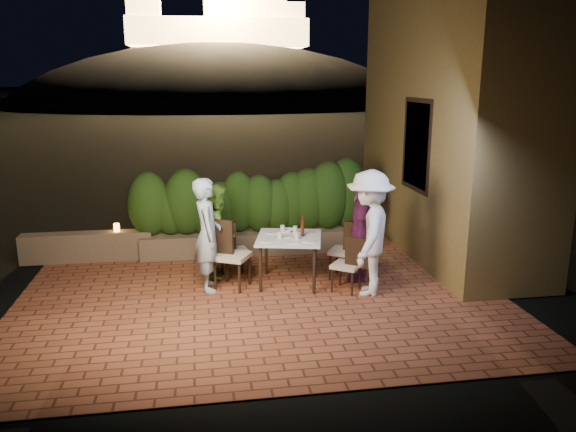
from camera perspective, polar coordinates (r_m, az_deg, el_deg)
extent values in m
plane|color=black|center=(8.13, -2.53, -8.72)|extent=(400.00, 400.00, 0.00)
cube|color=brown|center=(8.61, -2.92, -7.79)|extent=(7.00, 6.00, 0.15)
cube|color=olive|center=(10.47, 16.22, 10.06)|extent=(1.60, 5.00, 5.00)
cube|color=black|center=(9.74, 13.09, 7.04)|extent=(0.08, 1.00, 1.40)
cube|color=black|center=(9.74, 13.03, 7.04)|extent=(0.06, 1.15, 1.55)
cube|color=brown|center=(10.23, -2.95, -2.60)|extent=(4.20, 0.55, 0.40)
cube|color=brown|center=(10.35, -19.72, -2.95)|extent=(2.20, 0.30, 0.50)
ellipsoid|color=black|center=(67.89, -6.83, 7.80)|extent=(52.00, 40.00, 22.00)
cylinder|color=white|center=(8.31, -2.11, -2.52)|extent=(0.20, 0.20, 0.01)
cylinder|color=white|center=(8.75, -1.73, -1.67)|extent=(0.21, 0.21, 0.01)
cylinder|color=white|center=(8.31, 2.13, -2.51)|extent=(0.23, 0.23, 0.01)
cylinder|color=white|center=(8.75, 1.86, -1.68)|extent=(0.21, 0.21, 0.01)
cylinder|color=white|center=(8.53, -0.02, -2.07)|extent=(0.22, 0.22, 0.01)
cylinder|color=white|center=(8.24, 0.52, -2.66)|extent=(0.23, 0.23, 0.01)
cylinder|color=silver|center=(8.41, -0.85, -1.94)|extent=(0.07, 0.07, 0.12)
cylinder|color=silver|center=(8.73, -0.56, -1.33)|extent=(0.07, 0.07, 0.12)
cylinder|color=silver|center=(8.39, 0.90, -1.99)|extent=(0.07, 0.07, 0.12)
cylinder|color=silver|center=(8.68, 0.73, -1.42)|extent=(0.07, 0.07, 0.12)
imported|color=white|center=(8.80, -0.03, -1.46)|extent=(0.25, 0.25, 0.04)
imported|color=#A0BCCE|center=(8.36, -8.19, -1.89)|extent=(0.43, 0.64, 1.70)
imported|color=#7AB93A|center=(8.97, -7.09, -1.47)|extent=(0.68, 0.81, 1.48)
imported|color=white|center=(8.19, 8.26, -1.72)|extent=(1.11, 1.36, 1.84)
imported|color=#732666|center=(8.78, 7.49, -1.32)|extent=(0.72, 1.04, 1.63)
cylinder|color=orange|center=(10.18, -17.02, -1.13)|extent=(0.10, 0.10, 0.14)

